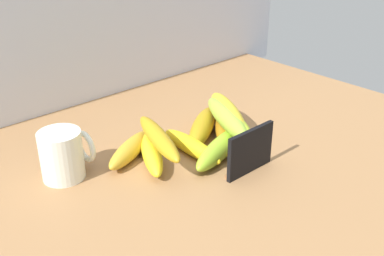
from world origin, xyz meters
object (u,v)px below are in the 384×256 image
banana_2 (224,133)px  coffee_mug (63,155)px  banana_6 (227,118)px  banana_3 (203,126)px  chalkboard_sign (250,152)px  banana_1 (221,148)px  banana_4 (130,149)px  banana_5 (191,146)px  banana_0 (151,153)px  banana_8 (228,113)px  banana_9 (229,119)px  banana_7 (159,138)px

banana_2 → coffee_mug: bearing=163.1°
banana_6 → banana_3: bearing=108.8°
chalkboard_sign → banana_1: (-0.22, 7.01, -1.87)cm
coffee_mug → chalkboard_sign: bearing=-39.3°
banana_3 → banana_4: bearing=171.0°
banana_1 → banana_6: bearing=33.7°
banana_5 → banana_1: bearing=-55.6°
coffee_mug → banana_0: bearing=-22.8°
banana_5 → banana_8: banana_8 is taller
banana_1 → banana_5: bearing=124.4°
coffee_mug → banana_3: 29.30cm
chalkboard_sign → banana_4: bearing=125.2°
banana_5 → chalkboard_sign: bearing=-73.7°
coffee_mug → banana_9: (30.69, -10.56, 0.74)cm
banana_5 → banana_8: bearing=1.0°
banana_3 → banana_6: banana_6 is taller
banana_0 → banana_5: bearing=-21.6°
banana_1 → banana_8: banana_8 is taller
banana_0 → banana_4: (-2.10, 3.76, 0.01)cm
banana_1 → banana_2: bearing=38.8°
banana_7 → banana_8: bearing=-4.9°
banana_4 → banana_8: 21.01cm
banana_4 → banana_5: banana_4 is taller
banana_8 → banana_2: bearing=-162.8°
banana_2 → banana_6: (-0.05, -0.78, 3.67)cm
banana_6 → banana_8: 1.93cm
banana_3 → banana_7: bearing=-169.7°
banana_1 → banana_8: size_ratio=0.89×
banana_2 → banana_3: size_ratio=1.05×
banana_0 → banana_3: banana_3 is taller
banana_0 → banana_5: banana_0 is taller
chalkboard_sign → banana_6: 11.93cm
banana_1 → banana_2: banana_1 is taller
banana_0 → banana_8: banana_8 is taller
banana_2 → banana_9: (0.10, -1.27, 3.52)cm
banana_2 → banana_3: (-1.80, 4.36, 0.46)cm
banana_8 → chalkboard_sign: bearing=-119.5°
banana_3 → banana_9: bearing=-71.3°
banana_7 → banana_9: (15.41, -3.17, -0.02)cm
coffee_mug → banana_3: bearing=-9.7°
banana_1 → banana_0: bearing=144.4°
banana_7 → banana_0: bearing=121.1°
chalkboard_sign → banana_4: size_ratio=0.73×
banana_2 → banana_6: 3.75cm
banana_0 → banana_6: 16.91cm
coffee_mug → banana_7: bearing=-25.8°
banana_2 → banana_5: size_ratio=1.14×
banana_0 → banana_3: bearing=4.6°
chalkboard_sign → banana_2: 12.76cm
chalkboard_sign → banana_2: (5.26, 11.41, -2.21)cm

